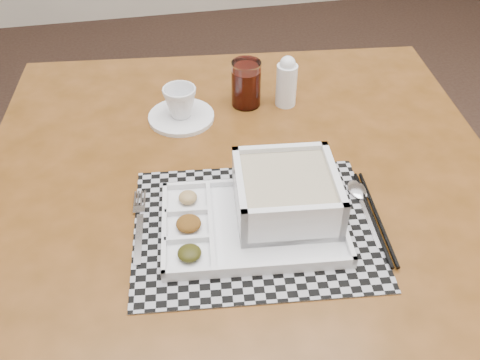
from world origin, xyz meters
name	(u,v)px	position (x,y,z in m)	size (l,w,h in m)	color
floor	(213,344)	(0.00, 0.00, 0.00)	(5.00, 5.00, 0.00)	black
dining_table	(243,209)	(0.06, -0.14, 0.71)	(1.16, 1.16, 0.79)	#4A2B0D
placemat	(255,227)	(0.06, -0.28, 0.79)	(0.43, 0.34, 0.00)	#96969D
serving_tray	(276,203)	(0.10, -0.26, 0.83)	(0.34, 0.25, 0.09)	white
fork	(138,224)	(-0.15, -0.23, 0.79)	(0.04, 0.19, 0.00)	silver
spoon	(359,194)	(0.27, -0.24, 0.79)	(0.04, 0.18, 0.01)	silver
chopsticks	(375,217)	(0.28, -0.30, 0.80)	(0.04, 0.24, 0.01)	black
saucer	(181,117)	(-0.03, 0.09, 0.79)	(0.15, 0.15, 0.01)	white
cup	(180,102)	(-0.03, 0.09, 0.83)	(0.08, 0.08, 0.07)	white
juice_glass	(246,85)	(0.13, 0.13, 0.84)	(0.07, 0.07, 0.11)	white
creamer_bottle	(287,82)	(0.22, 0.11, 0.85)	(0.05, 0.05, 0.12)	white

